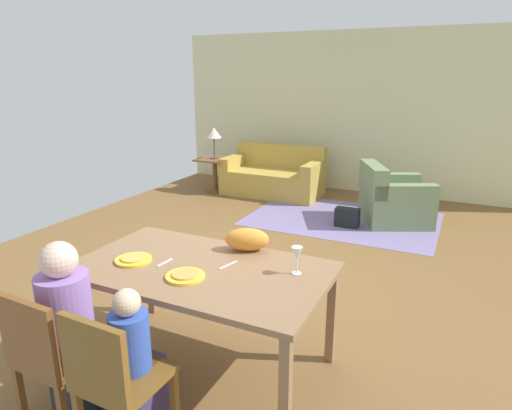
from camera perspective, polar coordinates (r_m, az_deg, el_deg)
ground_plane at (r=5.14m, az=3.18°, el=-6.52°), size 6.49×6.51×0.02m
back_wall at (r=7.92m, az=12.78°, el=11.44°), size 6.49×0.10×2.70m
dining_table at (r=3.05m, az=-7.09°, el=-9.11°), size 1.71×0.99×0.76m
plate_near_man at (r=3.19m, az=-15.50°, el=-6.82°), size 0.25×0.25×0.02m
pizza_near_man at (r=3.19m, az=-15.52°, el=-6.57°), size 0.17×0.17×0.01m
plate_near_child at (r=2.88m, az=-9.09°, el=-9.05°), size 0.25×0.25×0.02m
pizza_near_child at (r=2.87m, az=-9.11°, el=-8.78°), size 0.17×0.17×0.01m
wine_glass at (r=2.86m, az=5.29°, el=-6.39°), size 0.07×0.07×0.19m
fork at (r=3.12m, az=-11.65°, el=-7.25°), size 0.03×0.15×0.01m
knife at (r=3.02m, az=-3.62°, el=-7.72°), size 0.06×0.17×0.01m
dining_chair_man at (r=2.88m, az=-25.03°, el=-16.80°), size 0.43×0.43×0.87m
person_man at (r=2.96m, az=-22.37°, el=-15.04°), size 0.30×0.40×1.11m
dining_chair_child at (r=2.58m, az=-17.87°, el=-20.21°), size 0.43×0.43×0.87m
person_child at (r=2.71m, az=-15.13°, el=-19.50°), size 0.22×0.29×0.92m
cat at (r=3.23m, az=-1.16°, el=-4.45°), size 0.36×0.27×0.17m
area_rug at (r=6.47m, az=11.08°, el=-1.75°), size 2.60×1.80×0.01m
couch at (r=7.63m, az=2.31°, el=3.69°), size 1.64×0.86×0.82m
armchair at (r=6.43m, az=17.13°, el=0.63°), size 1.14×1.14×0.82m
side_table at (r=7.85m, az=-5.33°, el=4.54°), size 0.56×0.56×0.58m
table_lamp at (r=7.74m, az=-5.45°, el=9.11°), size 0.26×0.26×0.54m
handbag at (r=6.12m, az=11.65°, el=-1.60°), size 0.32×0.16×0.26m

